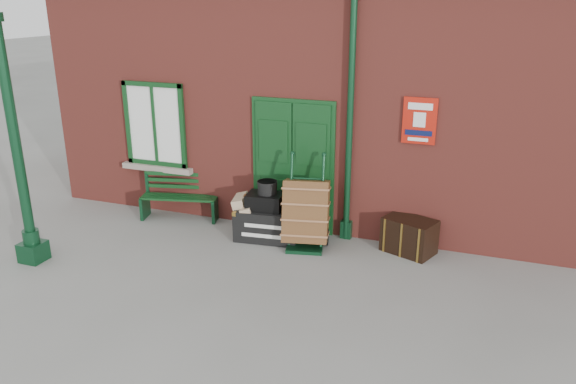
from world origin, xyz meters
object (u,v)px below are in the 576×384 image
at_px(houdini_trunk, 268,224).
at_px(dark_trunk, 409,236).
at_px(bench, 180,195).
at_px(porter_trolley, 306,212).

height_order(houdini_trunk, dark_trunk, dark_trunk).
distance_m(houdini_trunk, dark_trunk, 2.28).
height_order(bench, dark_trunk, bench).
bearing_deg(bench, porter_trolley, -21.78).
distance_m(porter_trolley, dark_trunk, 1.65).
xyz_separation_m(bench, porter_trolley, (2.50, -0.37, 0.14)).
height_order(houdini_trunk, porter_trolley, porter_trolley).
height_order(bench, houdini_trunk, bench).
bearing_deg(houdini_trunk, dark_trunk, 0.59).
xyz_separation_m(porter_trolley, dark_trunk, (1.60, 0.30, -0.29)).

